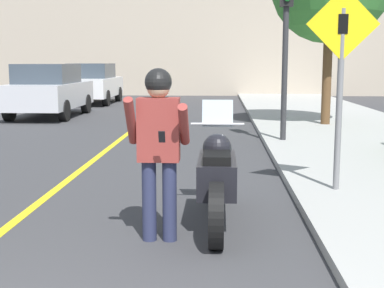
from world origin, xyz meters
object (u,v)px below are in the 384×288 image
at_px(traffic_light, 286,22).
at_px(parked_car_white, 93,83).
at_px(crossing_sign, 341,70).
at_px(parked_car_silver, 49,90).
at_px(person_biker, 159,137).
at_px(motorcycle, 217,178).

bearing_deg(traffic_light, parked_car_white, 121.26).
bearing_deg(crossing_sign, parked_car_white, 113.92).
distance_m(parked_car_silver, parked_car_white, 5.53).
relative_size(traffic_light, parked_car_white, 0.84).
distance_m(traffic_light, parked_car_white, 12.98).
bearing_deg(traffic_light, person_biker, -107.20).
distance_m(motorcycle, traffic_light, 6.15).
bearing_deg(crossing_sign, person_biker, -139.36).
bearing_deg(parked_car_white, traffic_light, -58.74).
relative_size(motorcycle, parked_car_silver, 0.53).
bearing_deg(motorcycle, parked_car_white, 107.70).
xyz_separation_m(crossing_sign, traffic_light, (-0.17, 4.43, 0.91)).
distance_m(motorcycle, crossing_sign, 2.26).
distance_m(person_biker, parked_car_white, 17.88).
height_order(person_biker, crossing_sign, crossing_sign).
relative_size(person_biker, crossing_sign, 0.66).
height_order(motorcycle, parked_car_silver, parked_car_silver).
relative_size(motorcycle, crossing_sign, 0.87).
relative_size(traffic_light, parked_car_silver, 0.84).
xyz_separation_m(traffic_light, parked_car_silver, (-6.76, 5.47, -1.70)).
height_order(motorcycle, parked_car_white, parked_car_white).
height_order(motorcycle, crossing_sign, crossing_sign).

